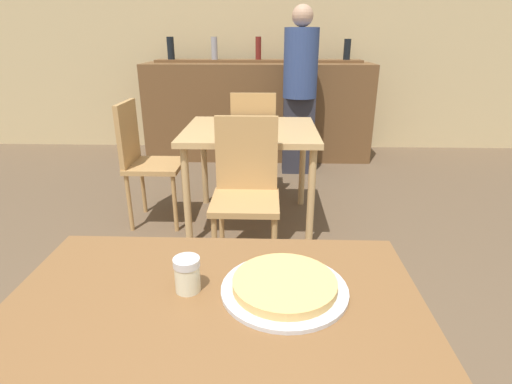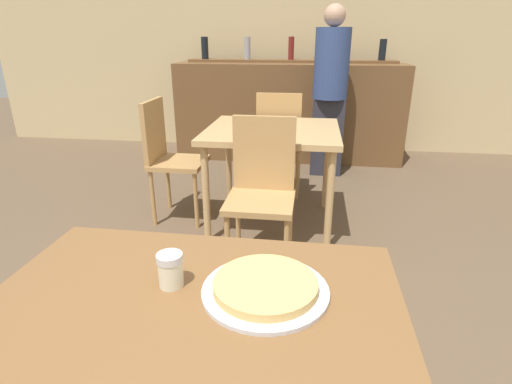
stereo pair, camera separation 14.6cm
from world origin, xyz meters
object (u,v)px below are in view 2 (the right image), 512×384
at_px(chair_far_side_back, 280,137).
at_px(chair_far_side_left, 168,152).
at_px(chair_far_side_front, 262,185).
at_px(person_standing, 330,88).
at_px(cheese_shaker, 171,270).
at_px(pizza_tray, 265,287).

height_order(chair_far_side_back, chair_far_side_left, same).
distance_m(chair_far_side_front, person_standing, 1.98).
bearing_deg(cheese_shaker, chair_far_side_front, 86.73).
xyz_separation_m(chair_far_side_back, cheese_shaker, (-0.08, -2.58, 0.25)).
height_order(chair_far_side_left, person_standing, person_standing).
relative_size(pizza_tray, person_standing, 0.20).
bearing_deg(chair_far_side_left, person_standing, -44.10).
bearing_deg(chair_far_side_front, chair_far_side_left, 143.02).
xyz_separation_m(chair_far_side_left, pizza_tray, (0.99, -1.97, 0.22)).
bearing_deg(chair_far_side_front, person_standing, 77.02).
xyz_separation_m(chair_far_side_front, chair_far_side_left, (-0.81, 0.61, 0.00)).
xyz_separation_m(chair_far_side_back, pizza_tray, (0.18, -2.58, 0.22)).
relative_size(chair_far_side_front, chair_far_side_left, 1.00).
bearing_deg(person_standing, pizza_tray, -94.55).
bearing_deg(cheese_shaker, chair_far_side_back, 88.28).
relative_size(pizza_tray, cheese_shaker, 3.53).
xyz_separation_m(chair_far_side_front, pizza_tray, (0.18, -1.36, 0.22)).
relative_size(chair_far_side_left, cheese_shaker, 9.82).
distance_m(chair_far_side_back, cheese_shaker, 2.60).
xyz_separation_m(pizza_tray, person_standing, (0.26, 3.26, 0.14)).
bearing_deg(chair_far_side_back, cheese_shaker, 88.28).
bearing_deg(pizza_tray, person_standing, 85.45).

